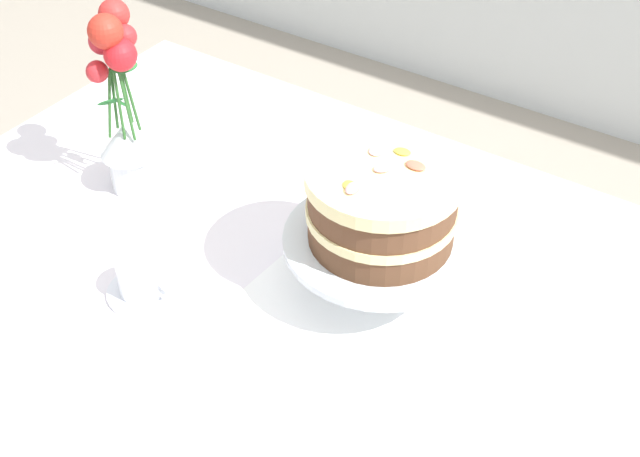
{
  "coord_description": "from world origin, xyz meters",
  "views": [
    {
      "loc": [
        0.56,
        -0.75,
        1.64
      ],
      "look_at": [
        0.05,
        0.02,
        0.86
      ],
      "focal_mm": 46.82,
      "sensor_mm": 36.0,
      "label": 1
    }
  ],
  "objects_px": {
    "flower_vase": "(123,111)",
    "teacup": "(142,281)",
    "cake_stand": "(380,245)",
    "layer_cake": "(382,204)",
    "dining_table": "(281,331)"
  },
  "relations": [
    {
      "from": "dining_table",
      "to": "layer_cake",
      "type": "distance_m",
      "value": 0.29
    },
    {
      "from": "cake_stand",
      "to": "layer_cake",
      "type": "height_order",
      "value": "layer_cake"
    },
    {
      "from": "cake_stand",
      "to": "flower_vase",
      "type": "distance_m",
      "value": 0.49
    },
    {
      "from": "layer_cake",
      "to": "flower_vase",
      "type": "bearing_deg",
      "value": -177.58
    },
    {
      "from": "layer_cake",
      "to": "teacup",
      "type": "xyz_separation_m",
      "value": [
        -0.29,
        -0.21,
        -0.14
      ]
    },
    {
      "from": "teacup",
      "to": "dining_table",
      "type": "bearing_deg",
      "value": 34.63
    },
    {
      "from": "layer_cake",
      "to": "teacup",
      "type": "height_order",
      "value": "layer_cake"
    },
    {
      "from": "flower_vase",
      "to": "cake_stand",
      "type": "bearing_deg",
      "value": 2.42
    },
    {
      "from": "dining_table",
      "to": "teacup",
      "type": "relative_size",
      "value": 12.06
    },
    {
      "from": "flower_vase",
      "to": "teacup",
      "type": "distance_m",
      "value": 0.31
    },
    {
      "from": "flower_vase",
      "to": "teacup",
      "type": "relative_size",
      "value": 2.92
    },
    {
      "from": "flower_vase",
      "to": "dining_table",
      "type": "bearing_deg",
      "value": -11.58
    },
    {
      "from": "cake_stand",
      "to": "flower_vase",
      "type": "bearing_deg",
      "value": -177.58
    },
    {
      "from": "flower_vase",
      "to": "teacup",
      "type": "height_order",
      "value": "flower_vase"
    },
    {
      "from": "cake_stand",
      "to": "flower_vase",
      "type": "xyz_separation_m",
      "value": [
        -0.49,
        -0.02,
        0.07
      ]
    }
  ]
}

